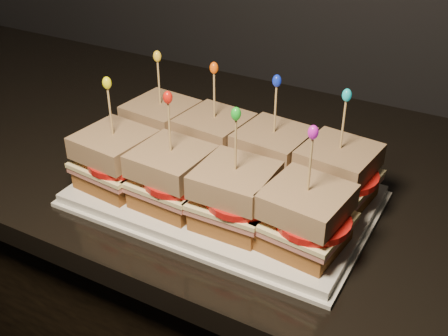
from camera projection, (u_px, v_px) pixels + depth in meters
The scene contains 60 objects.
cabinet at pixel (198, 331), 1.18m from camera, with size 2.49×0.59×0.83m, color black.
granite_slab at pixel (192, 151), 0.96m from camera, with size 2.53×0.63×0.03m, color black.
platter at pixel (224, 196), 0.79m from camera, with size 0.40×0.25×0.02m, color white.
platter_rim at pixel (224, 199), 0.80m from camera, with size 0.41×0.26×0.01m, color white.
sandwich_0_bread_bot at pixel (163, 142), 0.88m from camera, with size 0.09×0.09×0.02m, color brown.
sandwich_0_ham at pixel (162, 133), 0.87m from camera, with size 0.10×0.10×0.01m, color #C97064.
sandwich_0_cheese at pixel (162, 129), 0.87m from camera, with size 0.10×0.10×0.01m, color #FCEDA2.
sandwich_0_tomato at pixel (166, 128), 0.86m from camera, with size 0.09×0.09×0.01m, color red.
sandwich_0_bread_top at pixel (161, 113), 0.86m from camera, with size 0.09×0.09×0.03m, color #5B2D0D.
sandwich_0_pick at pixel (159, 85), 0.83m from camera, with size 0.00×0.00×0.09m, color tan.
sandwich_0_frill at pixel (157, 56), 0.81m from camera, with size 0.01×0.01×0.02m, color yellow.
sandwich_1_bread_bot at pixel (215, 157), 0.84m from camera, with size 0.09×0.09×0.02m, color brown.
sandwich_1_ham at pixel (215, 147), 0.84m from camera, with size 0.10×0.10×0.01m, color #C97064.
sandwich_1_cheese at pixel (215, 143), 0.83m from camera, with size 0.10×0.10×0.01m, color #FCEDA2.
sandwich_1_tomato at pixel (220, 142), 0.82m from camera, with size 0.09×0.09×0.01m, color red.
sandwich_1_bread_top at pixel (215, 127), 0.82m from camera, with size 0.09×0.09×0.03m, color #5B2D0D.
sandwich_1_pick at pixel (214, 98), 0.79m from camera, with size 0.00×0.00×0.09m, color tan.
sandwich_1_frill at pixel (214, 68), 0.77m from camera, with size 0.01×0.01×0.02m, color #FE5A0A.
sandwich_2_bread_bot at pixel (272, 173), 0.80m from camera, with size 0.09×0.09×0.02m, color brown.
sandwich_2_ham at pixel (272, 163), 0.80m from camera, with size 0.10×0.10×0.01m, color #C97064.
sandwich_2_cheese at pixel (273, 159), 0.79m from camera, with size 0.10×0.10×0.01m, color #FCEDA2.
sandwich_2_tomato at pixel (279, 158), 0.78m from camera, with size 0.09×0.09×0.01m, color red.
sandwich_2_bread_top at pixel (274, 142), 0.78m from camera, with size 0.09×0.09×0.03m, color #5B2D0D.
sandwich_2_pick at pixel (275, 112), 0.75m from camera, with size 0.00×0.00×0.09m, color tan.
sandwich_2_frill at pixel (277, 81), 0.73m from camera, with size 0.01×0.01×0.02m, color #1129D0.
sandwich_3_bread_bot at pixel (335, 191), 0.77m from camera, with size 0.09×0.09×0.02m, color brown.
sandwich_3_ham at pixel (336, 181), 0.76m from camera, with size 0.10×0.10×0.01m, color #C97064.
sandwich_3_cheese at pixel (337, 176), 0.75m from camera, with size 0.10×0.10×0.01m, color #FCEDA2.
sandwich_3_tomato at pixel (345, 176), 0.74m from camera, with size 0.09×0.09×0.01m, color red.
sandwich_3_bread_top at pixel (339, 158), 0.74m from camera, with size 0.09×0.09×0.03m, color #5B2D0D.
sandwich_3_pick at pixel (343, 128), 0.72m from camera, with size 0.00×0.00×0.09m, color tan.
sandwich_3_frill at pixel (347, 95), 0.69m from camera, with size 0.01×0.01×0.02m, color #14C0C9.
sandwich_4_bread_bot at pixel (118, 176), 0.80m from camera, with size 0.09×0.09×0.02m, color brown.
sandwich_4_ham at pixel (116, 166), 0.79m from camera, with size 0.10×0.10×0.01m, color #C97064.
sandwich_4_cheese at pixel (116, 161), 0.79m from camera, with size 0.10×0.10×0.01m, color #FCEDA2.
sandwich_4_tomato at pixel (120, 161), 0.77m from camera, with size 0.09×0.09×0.01m, color red.
sandwich_4_bread_top at pixel (114, 144), 0.77m from camera, with size 0.09×0.09×0.03m, color #5B2D0D.
sandwich_4_pick at pixel (110, 114), 0.75m from camera, with size 0.00×0.00×0.09m, color tan.
sandwich_4_frill at pixel (107, 83), 0.73m from camera, with size 0.01×0.01×0.02m, color yellow.
sandwich_5_bread_bot at pixel (173, 194), 0.76m from camera, with size 0.09×0.09×0.02m, color brown.
sandwich_5_ham at pixel (173, 183), 0.75m from camera, with size 0.10×0.10×0.01m, color #C97064.
sandwich_5_cheese at pixel (172, 179), 0.75m from camera, with size 0.10×0.10×0.01m, color #FCEDA2.
sandwich_5_tomato at pixel (177, 179), 0.73m from camera, with size 0.09×0.09×0.01m, color red.
sandwich_5_bread_top at pixel (171, 161), 0.73m from camera, with size 0.09×0.09×0.03m, color #5B2D0D.
sandwich_5_pick at pixel (170, 130), 0.71m from camera, with size 0.00×0.00×0.09m, color tan.
sandwich_5_frill at pixel (168, 97), 0.69m from camera, with size 0.01×0.01×0.02m, color red.
sandwich_6_bread_bot at pixel (235, 214), 0.72m from camera, with size 0.09×0.09×0.02m, color brown.
sandwich_6_ham at pixel (235, 203), 0.71m from camera, with size 0.10×0.10×0.01m, color #C97064.
sandwich_6_cheese at pixel (235, 198), 0.71m from camera, with size 0.10×0.10×0.01m, color #FCEDA2.
sandwich_6_tomato at pixel (241, 199), 0.69m from camera, with size 0.09×0.09×0.01m, color red.
sandwich_6_bread_top at pixel (235, 180), 0.69m from camera, with size 0.09×0.09×0.03m, color #5B2D0D.
sandwich_6_pick at pixel (236, 148), 0.67m from camera, with size 0.00×0.00×0.09m, color tan.
sandwich_6_frill at pixel (236, 114), 0.65m from camera, with size 0.01×0.01×0.02m, color green.
sandwich_7_bread_bot at pixel (304, 236), 0.68m from camera, with size 0.09×0.09×0.02m, color brown.
sandwich_7_ham at pixel (305, 225), 0.67m from camera, with size 0.10×0.10×0.01m, color #C97064.
sandwich_7_cheese at pixel (305, 220), 0.67m from camera, with size 0.10×0.10×0.01m, color #FCEDA2.
sandwich_7_tomato at pixel (313, 221), 0.66m from camera, with size 0.09×0.09×0.01m, color red.
sandwich_7_bread_top at pixel (307, 201), 0.65m from camera, with size 0.09×0.09×0.03m, color #5B2D0D.
sandwich_7_pick at pixel (310, 168), 0.63m from camera, with size 0.00×0.00×0.09m, color tan.
sandwich_7_frill at pixel (313, 132), 0.61m from camera, with size 0.01×0.01×0.02m, color #C919C1.
Camera 1 is at (0.35, 0.99, 1.32)m, focal length 45.00 mm.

